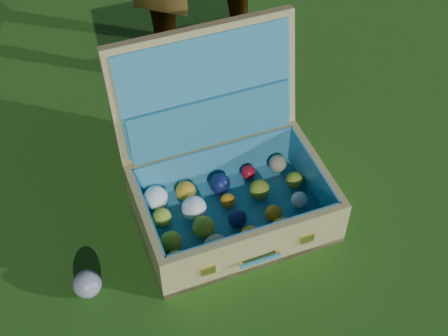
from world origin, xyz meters
TOP-DOWN VIEW (x-y plane):
  - ground at (0.00, 0.00)m, footprint 60.00×60.00m
  - stray_ball at (-0.42, 0.03)m, footprint 0.08×0.08m
  - suitcase at (0.04, 0.17)m, footprint 0.57×0.51m

SIDE VIEW (x-z plane):
  - ground at x=0.00m, z-range 0.00..0.00m
  - stray_ball at x=-0.42m, z-range 0.00..0.08m
  - suitcase at x=0.04m, z-range -0.11..0.41m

